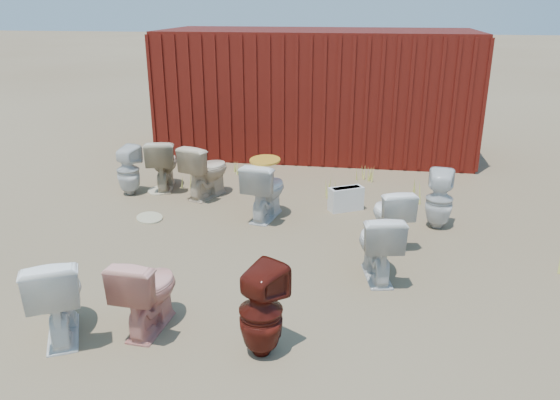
# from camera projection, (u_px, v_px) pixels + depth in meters

# --- Properties ---
(ground) EXTENTS (100.00, 100.00, 0.00)m
(ground) POSITION_uv_depth(u_px,v_px,m) (272.00, 260.00, 6.51)
(ground) COLOR brown
(ground) RESTS_ON ground
(shipping_container) EXTENTS (6.00, 2.40, 2.40)m
(shipping_container) POSITION_uv_depth(u_px,v_px,m) (317.00, 92.00, 10.92)
(shipping_container) COLOR #4D100C
(shipping_container) RESTS_ON ground
(toilet_front_a) EXTENTS (0.80, 0.95, 0.84)m
(toilet_front_a) POSITION_uv_depth(u_px,v_px,m) (56.00, 294.00, 4.91)
(toilet_front_a) COLOR white
(toilet_front_a) RESTS_ON ground
(toilet_front_pink) EXTENTS (0.49, 0.79, 0.77)m
(toilet_front_pink) POSITION_uv_depth(u_px,v_px,m) (148.00, 291.00, 5.04)
(toilet_front_pink) COLOR #E19082
(toilet_front_pink) RESTS_ON ground
(toilet_front_c) EXTENTS (0.62, 0.83, 0.76)m
(toilet_front_c) POSITION_uv_depth(u_px,v_px,m) (390.00, 215.00, 6.86)
(toilet_front_c) COLOR white
(toilet_front_c) RESTS_ON ground
(toilet_front_maroon) EXTENTS (0.52, 0.53, 0.84)m
(toilet_front_maroon) POSITION_uv_depth(u_px,v_px,m) (261.00, 311.00, 4.65)
(toilet_front_maroon) COLOR #52150E
(toilet_front_maroon) RESTS_ON ground
(toilet_front_e) EXTENTS (0.59, 0.85, 0.79)m
(toilet_front_e) POSITION_uv_depth(u_px,v_px,m) (378.00, 244.00, 5.99)
(toilet_front_e) COLOR silver
(toilet_front_e) RESTS_ON ground
(toilet_back_a) EXTENTS (0.43, 0.44, 0.79)m
(toilet_back_a) POSITION_uv_depth(u_px,v_px,m) (128.00, 171.00, 8.62)
(toilet_back_a) COLOR silver
(toilet_back_a) RESTS_ON ground
(toilet_back_beige_left) EXTENTS (0.64, 0.90, 0.84)m
(toilet_back_beige_left) POSITION_uv_depth(u_px,v_px,m) (163.00, 164.00, 8.89)
(toilet_back_beige_left) COLOR #BEAC8B
(toilet_back_beige_left) RESTS_ON ground
(toilet_back_beige_right) EXTENTS (0.75, 0.95, 0.85)m
(toilet_back_beige_right) POSITION_uv_depth(u_px,v_px,m) (206.00, 170.00, 8.52)
(toilet_back_beige_right) COLOR beige
(toilet_back_beige_right) RESTS_ON ground
(toilet_back_yellowlid) EXTENTS (0.61, 0.89, 0.84)m
(toilet_back_yellowlid) POSITION_uv_depth(u_px,v_px,m) (265.00, 190.00, 7.67)
(toilet_back_yellowlid) COLOR silver
(toilet_back_yellowlid) RESTS_ON ground
(toilet_back_e) EXTENTS (0.41, 0.42, 0.81)m
(toilet_back_e) POSITION_uv_depth(u_px,v_px,m) (439.00, 199.00, 7.33)
(toilet_back_e) COLOR silver
(toilet_back_e) RESTS_ON ground
(yellow_lid) EXTENTS (0.42, 0.53, 0.02)m
(yellow_lid) POSITION_uv_depth(u_px,v_px,m) (265.00, 160.00, 7.52)
(yellow_lid) COLOR #C58822
(yellow_lid) RESTS_ON toilet_back_yellowlid
(loose_tank) EXTENTS (0.53, 0.42, 0.35)m
(loose_tank) POSITION_uv_depth(u_px,v_px,m) (346.00, 199.00, 8.02)
(loose_tank) COLOR silver
(loose_tank) RESTS_ON ground
(loose_lid_near) EXTENTS (0.38, 0.50, 0.02)m
(loose_lid_near) POSITION_uv_depth(u_px,v_px,m) (160.00, 190.00, 8.89)
(loose_lid_near) COLOR beige
(loose_lid_near) RESTS_ON ground
(loose_lid_far) EXTENTS (0.56, 0.59, 0.02)m
(loose_lid_far) POSITION_uv_depth(u_px,v_px,m) (150.00, 218.00, 7.75)
(loose_lid_far) COLOR #BDB389
(loose_lid_far) RESTS_ON ground
(weed_clump_a) EXTENTS (0.36, 0.36, 0.28)m
(weed_clump_a) POSITION_uv_depth(u_px,v_px,m) (192.00, 178.00, 9.10)
(weed_clump_a) COLOR #C6C34F
(weed_clump_a) RESTS_ON ground
(weed_clump_b) EXTENTS (0.32, 0.32, 0.27)m
(weed_clump_b) POSITION_uv_depth(u_px,v_px,m) (327.00, 189.00, 8.59)
(weed_clump_b) COLOR #C6C34F
(weed_clump_b) RESTS_ON ground
(weed_clump_c) EXTENTS (0.36, 0.36, 0.36)m
(weed_clump_c) POSITION_uv_depth(u_px,v_px,m) (419.00, 189.00, 8.42)
(weed_clump_c) COLOR #C6C34F
(weed_clump_c) RESTS_ON ground
(weed_clump_d) EXTENTS (0.30, 0.30, 0.26)m
(weed_clump_d) POSITION_uv_depth(u_px,v_px,m) (241.00, 167.00, 9.72)
(weed_clump_d) COLOR #C6C34F
(weed_clump_d) RESTS_ON ground
(weed_clump_e) EXTENTS (0.34, 0.34, 0.26)m
(weed_clump_e) POSITION_uv_depth(u_px,v_px,m) (366.00, 172.00, 9.42)
(weed_clump_e) COLOR #C6C34F
(weed_clump_e) RESTS_ON ground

